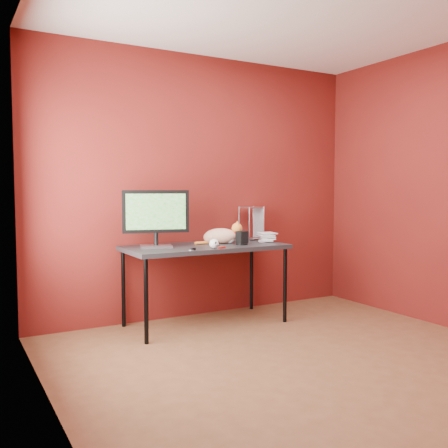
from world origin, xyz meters
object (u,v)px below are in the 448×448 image
desk (205,251)px  monitor (156,216)px  cat (221,236)px  speaker (242,238)px  book_stack (259,192)px  skull_mug (214,244)px

desk → monitor: monitor is taller
desk → cat: 0.24m
desk → speaker: bearing=-22.9°
book_stack → cat: bearing=179.3°
cat → speaker: bearing=-33.6°
monitor → speaker: monitor is taller
monitor → cat: size_ratio=1.28×
monitor → speaker: size_ratio=4.54×
desk → skull_mug: (-0.05, -0.28, 0.09)m
monitor → speaker: (0.79, -0.19, -0.23)m
monitor → cat: monitor is taller
cat → book_stack: size_ratio=0.46×
desk → book_stack: (0.63, 0.05, 0.55)m
desk → cat: bearing=16.0°
skull_mug → speaker: size_ratio=0.73×
speaker → skull_mug: bearing=-169.4°
monitor → book_stack: size_ratio=0.59×
monitor → speaker: 0.84m
desk → monitor: 0.58m
monitor → skull_mug: (0.42, -0.33, -0.24)m
desk → cat: cat is taller
monitor → skull_mug: size_ratio=6.24×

